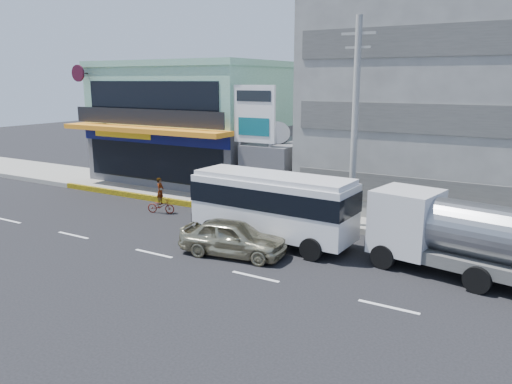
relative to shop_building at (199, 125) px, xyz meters
The scene contains 12 objects.
ground 16.57m from the shop_building, 60.16° to the right, with size 120.00×120.00×0.00m, color black.
sidewalk 14.27m from the shop_building, 18.88° to the right, with size 70.00×5.00×0.30m, color gray.
shop_building is the anchor object (origin of this frame).
concrete_building 18.28m from the shop_building, ahead, with size 16.00×12.00×14.00m, color gray.
gap_structure 8.53m from the shop_building, 13.67° to the right, with size 3.00×6.00×3.50m, color #45464A.
satellite_dish 8.54m from the shop_building, 20.21° to the right, with size 1.50×1.50×0.15m, color slate.
billboard 8.92m from the shop_building, 32.32° to the right, with size 2.60×0.18×6.90m.
utility_pole_near 15.50m from the shop_building, 25.06° to the right, with size 1.60×0.30×10.00m.
minibus 15.48m from the shop_building, 40.96° to the right, with size 7.53×2.86×3.12m.
sedan 16.88m from the shop_building, 48.41° to the right, with size 1.81×4.51×1.54m, color tan.
tanker_truck 22.25m from the shop_building, 27.17° to the right, with size 7.86×3.55×2.99m.
motorcycle_rider 10.14m from the shop_building, 66.01° to the right, with size 1.64×1.00×1.99m.
Camera 1 is at (13.87, -15.00, 7.16)m, focal length 35.00 mm.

